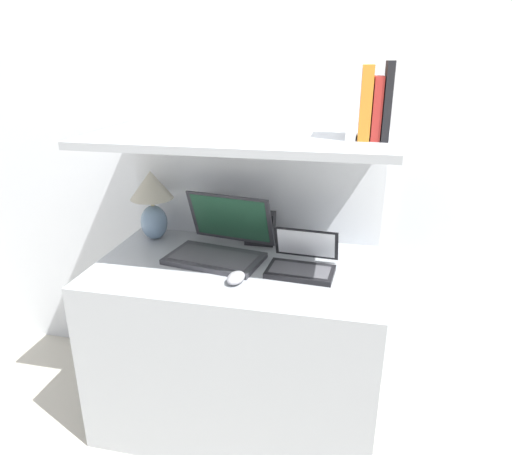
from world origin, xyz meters
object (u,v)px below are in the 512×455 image
at_px(laptop_large, 220,244).
at_px(book_black, 387,101).
at_px(book_orange, 366,102).
at_px(laptop_small, 302,263).
at_px(table_lamp, 152,197).
at_px(book_white, 354,104).
at_px(book_red, 377,108).
at_px(computer_mouse, 236,278).
at_px(router_box, 260,228).

xyz_separation_m(laptop_large, book_black, (0.61, -0.01, 0.58)).
bearing_deg(book_orange, laptop_small, -161.69).
distance_m(table_lamp, book_orange, 0.99).
distance_m(book_black, book_orange, 0.07).
bearing_deg(book_white, book_orange, 0.00).
distance_m(laptop_large, book_white, 0.75).
xyz_separation_m(table_lamp, book_red, (0.92, -0.13, 0.41)).
height_order(book_orange, book_white, book_orange).
bearing_deg(book_black, book_orange, 180.00).
bearing_deg(book_white, laptop_small, -157.17).
relative_size(laptop_large, book_orange, 1.71).
bearing_deg(book_red, table_lamp, 171.82).
xyz_separation_m(laptop_large, computer_mouse, (0.12, -0.22, -0.03)).
height_order(router_box, book_white, book_white).
bearing_deg(laptop_small, table_lamp, 164.21).
bearing_deg(book_black, laptop_small, -166.38).
relative_size(computer_mouse, book_white, 0.44).
bearing_deg(router_box, book_orange, -23.27).
height_order(computer_mouse, book_black, book_black).
relative_size(laptop_small, book_white, 1.12).
height_order(laptop_small, book_red, book_red).
bearing_deg(laptop_large, book_red, -0.61).
relative_size(laptop_large, book_black, 1.63).
bearing_deg(laptop_small, book_red, 15.39).
bearing_deg(table_lamp, book_black, -7.91).
xyz_separation_m(table_lamp, laptop_small, (0.69, -0.20, -0.16)).
distance_m(laptop_small, book_white, 0.61).
relative_size(table_lamp, book_white, 1.32).
bearing_deg(computer_mouse, book_white, 29.74).
height_order(laptop_large, book_black, book_black).
distance_m(router_box, book_red, 0.71).
xyz_separation_m(book_black, book_red, (-0.03, -0.00, -0.02)).
xyz_separation_m(laptop_large, book_orange, (0.54, -0.01, 0.57)).
relative_size(book_black, book_red, 1.23).
distance_m(router_box, book_white, 0.68).
height_order(laptop_large, computer_mouse, laptop_large).
bearing_deg(laptop_large, table_lamp, 159.91).
distance_m(book_black, book_white, 0.11).
bearing_deg(book_black, book_red, -180.00).
height_order(computer_mouse, book_red, book_red).
xyz_separation_m(table_lamp, router_box, (0.48, 0.04, -0.12)).
distance_m(book_red, book_white, 0.08).
relative_size(table_lamp, computer_mouse, 3.01).
bearing_deg(book_black, router_box, 159.86).
distance_m(book_orange, book_white, 0.04).
height_order(computer_mouse, book_orange, book_orange).
xyz_separation_m(laptop_small, book_black, (0.26, 0.06, 0.60)).
distance_m(table_lamp, router_box, 0.49).
bearing_deg(book_red, laptop_small, -164.61).
xyz_separation_m(router_box, book_orange, (0.40, -0.17, 0.55)).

